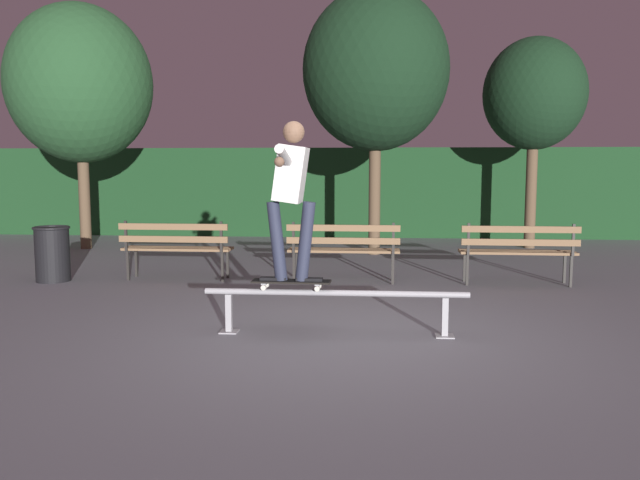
{
  "coord_description": "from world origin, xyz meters",
  "views": [
    {
      "loc": [
        0.36,
        -6.21,
        1.65
      ],
      "look_at": [
        -0.22,
        0.86,
        0.85
      ],
      "focal_mm": 36.4,
      "sensor_mm": 36.0,
      "label": 1
    }
  ],
  "objects_px": {
    "park_bench_right_center": "(518,247)",
    "tree_far_right": "(534,95)",
    "grind_rail": "(335,300)",
    "tree_far_left": "(80,84)",
    "skateboarder": "(291,187)",
    "skateboard": "(291,282)",
    "trash_can": "(52,253)",
    "park_bench_left_center": "(344,246)",
    "park_bench_leftmost": "(176,244)",
    "tree_behind_benches": "(376,71)"
  },
  "relations": [
    {
      "from": "skateboarder",
      "to": "park_bench_right_center",
      "type": "height_order",
      "value": "skateboarder"
    },
    {
      "from": "tree_far_right",
      "to": "tree_behind_benches",
      "type": "xyz_separation_m",
      "value": [
        -3.18,
        -1.21,
        0.34
      ]
    },
    {
      "from": "skateboard",
      "to": "tree_behind_benches",
      "type": "distance_m",
      "value": 6.75
    },
    {
      "from": "park_bench_left_center",
      "to": "trash_can",
      "type": "height_order",
      "value": "park_bench_left_center"
    },
    {
      "from": "skateboard",
      "to": "trash_can",
      "type": "distance_m",
      "value": 4.68
    },
    {
      "from": "park_bench_right_center",
      "to": "tree_far_left",
      "type": "bearing_deg",
      "value": 155.89
    },
    {
      "from": "skateboard",
      "to": "trash_can",
      "type": "bearing_deg",
      "value": 144.98
    },
    {
      "from": "grind_rail",
      "to": "tree_far_left",
      "type": "bearing_deg",
      "value": 130.42
    },
    {
      "from": "park_bench_left_center",
      "to": "park_bench_right_center",
      "type": "xyz_separation_m",
      "value": [
        2.44,
        0.0,
        0.0
      ]
    },
    {
      "from": "park_bench_right_center",
      "to": "tree_far_right",
      "type": "bearing_deg",
      "value": 74.88
    },
    {
      "from": "tree_far_right",
      "to": "tree_far_left",
      "type": "bearing_deg",
      "value": -174.7
    },
    {
      "from": "skateboard",
      "to": "park_bench_right_center",
      "type": "xyz_separation_m",
      "value": [
        2.83,
        2.9,
        0.02
      ]
    },
    {
      "from": "park_bench_leftmost",
      "to": "park_bench_right_center",
      "type": "xyz_separation_m",
      "value": [
        4.89,
        0.0,
        0.0
      ]
    },
    {
      "from": "grind_rail",
      "to": "skateboard",
      "type": "height_order",
      "value": "skateboard"
    },
    {
      "from": "grind_rail",
      "to": "park_bench_leftmost",
      "type": "distance_m",
      "value": 3.83
    },
    {
      "from": "tree_far_right",
      "to": "tree_far_left",
      "type": "height_order",
      "value": "tree_far_left"
    },
    {
      "from": "tree_far_right",
      "to": "trash_can",
      "type": "bearing_deg",
      "value": -149.74
    },
    {
      "from": "park_bench_right_center",
      "to": "tree_far_left",
      "type": "xyz_separation_m",
      "value": [
        -7.85,
        3.52,
        2.75
      ]
    },
    {
      "from": "grind_rail",
      "to": "tree_behind_benches",
      "type": "distance_m",
      "value": 6.79
    },
    {
      "from": "park_bench_right_center",
      "to": "trash_can",
      "type": "distance_m",
      "value": 6.66
    },
    {
      "from": "grind_rail",
      "to": "trash_can",
      "type": "bearing_deg",
      "value": 147.83
    },
    {
      "from": "skateboarder",
      "to": "park_bench_leftmost",
      "type": "bearing_deg",
      "value": 125.44
    },
    {
      "from": "grind_rail",
      "to": "skateboarder",
      "type": "xyz_separation_m",
      "value": [
        -0.43,
        -0.0,
        1.11
      ]
    },
    {
      "from": "park_bench_left_center",
      "to": "tree_far_left",
      "type": "relative_size",
      "value": 0.33
    },
    {
      "from": "skateboarder",
      "to": "tree_far_right",
      "type": "bearing_deg",
      "value": 61.12
    },
    {
      "from": "park_bench_leftmost",
      "to": "tree_behind_benches",
      "type": "height_order",
      "value": "tree_behind_benches"
    },
    {
      "from": "grind_rail",
      "to": "park_bench_right_center",
      "type": "xyz_separation_m",
      "value": [
        2.39,
        2.9,
        0.19
      ]
    },
    {
      "from": "park_bench_leftmost",
      "to": "tree_behind_benches",
      "type": "bearing_deg",
      "value": 47.41
    },
    {
      "from": "tree_far_left",
      "to": "tree_behind_benches",
      "type": "xyz_separation_m",
      "value": [
        5.85,
        -0.38,
        0.14
      ]
    },
    {
      "from": "park_bench_right_center",
      "to": "tree_far_left",
      "type": "height_order",
      "value": "tree_far_left"
    },
    {
      "from": "park_bench_leftmost",
      "to": "trash_can",
      "type": "distance_m",
      "value": 1.79
    },
    {
      "from": "tree_far_right",
      "to": "park_bench_right_center",
      "type": "bearing_deg",
      "value": -105.12
    },
    {
      "from": "grind_rail",
      "to": "tree_far_right",
      "type": "height_order",
      "value": "tree_far_right"
    },
    {
      "from": "park_bench_leftmost",
      "to": "tree_far_right",
      "type": "relative_size",
      "value": 0.38
    },
    {
      "from": "tree_behind_benches",
      "to": "trash_can",
      "type": "height_order",
      "value": "tree_behind_benches"
    },
    {
      "from": "skateboarder",
      "to": "tree_far_left",
      "type": "height_order",
      "value": "tree_far_left"
    },
    {
      "from": "park_bench_left_center",
      "to": "tree_far_left",
      "type": "xyz_separation_m",
      "value": [
        -5.41,
        3.52,
        2.75
      ]
    },
    {
      "from": "park_bench_left_center",
      "to": "trash_can",
      "type": "relative_size",
      "value": 2.01
    },
    {
      "from": "park_bench_leftmost",
      "to": "park_bench_right_center",
      "type": "height_order",
      "value": "same"
    },
    {
      "from": "tree_behind_benches",
      "to": "park_bench_right_center",
      "type": "bearing_deg",
      "value": -57.47
    },
    {
      "from": "grind_rail",
      "to": "park_bench_right_center",
      "type": "bearing_deg",
      "value": 50.49
    },
    {
      "from": "skateboarder",
      "to": "park_bench_left_center",
      "type": "height_order",
      "value": "skateboarder"
    },
    {
      "from": "tree_far_right",
      "to": "tree_far_left",
      "type": "xyz_separation_m",
      "value": [
        -9.03,
        -0.84,
        0.2
      ]
    },
    {
      "from": "park_bench_leftmost",
      "to": "tree_far_left",
      "type": "bearing_deg",
      "value": 130.16
    },
    {
      "from": "park_bench_leftmost",
      "to": "tree_behind_benches",
      "type": "relative_size",
      "value": 0.33
    },
    {
      "from": "park_bench_leftmost",
      "to": "tree_far_left",
      "type": "xyz_separation_m",
      "value": [
        -2.97,
        3.52,
        2.75
      ]
    },
    {
      "from": "park_bench_leftmost",
      "to": "trash_can",
      "type": "relative_size",
      "value": 2.01
    },
    {
      "from": "skateboarder",
      "to": "park_bench_right_center",
      "type": "distance_m",
      "value": 4.15
    },
    {
      "from": "tree_behind_benches",
      "to": "trash_can",
      "type": "xyz_separation_m",
      "value": [
        -4.65,
        -3.36,
        -3.01
      ]
    },
    {
      "from": "park_bench_leftmost",
      "to": "park_bench_right_center",
      "type": "relative_size",
      "value": 1.0
    }
  ]
}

